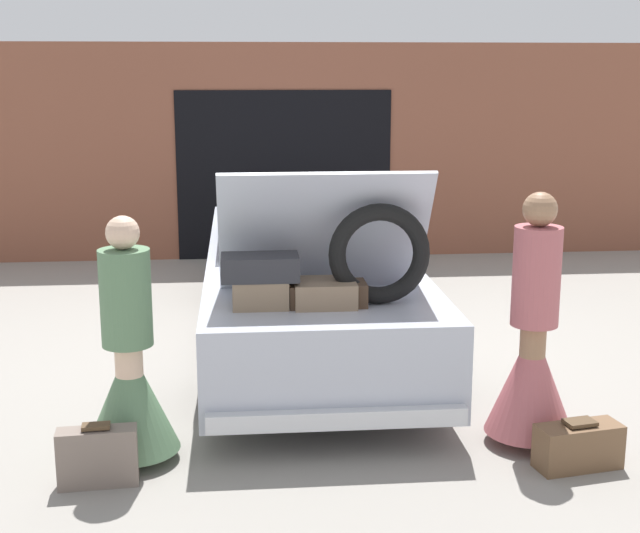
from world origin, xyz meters
The scene contains 7 objects.
ground_plane centered at (0.00, 0.00, 0.00)m, with size 40.00×40.00×0.00m, color gray.
garage_wall_back centered at (0.00, 3.74, 1.39)m, with size 12.00×0.14×2.80m.
car centered at (0.00, -0.02, 0.60)m, with size 1.81×5.32×1.79m.
person_left centered at (-1.31, -2.53, 0.57)m, with size 0.61×0.61×1.60m.
person_right centered at (1.31, -2.50, 0.61)m, with size 0.59×0.59×1.71m.
suitcase_beside_left_person centered at (-1.48, -2.87, 0.18)m, with size 0.49×0.19×0.39m.
suitcase_beside_right_person centered at (1.50, -2.91, 0.15)m, with size 0.57×0.31×0.32m.
Camera 1 is at (-0.60, -7.97, 2.47)m, focal length 50.00 mm.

